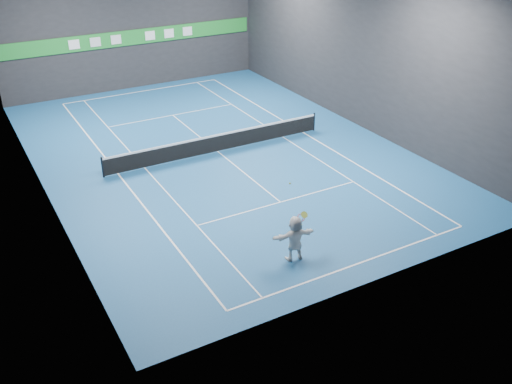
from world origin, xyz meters
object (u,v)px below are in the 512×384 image
tennis_net (218,142)px  player (295,238)px  tennis_racket (301,218)px  tennis_ball (290,183)px

tennis_net → player: bearing=-100.2°
tennis_net → tennis_racket: bearing=-98.7°
player → tennis_ball: size_ratio=25.21×
tennis_net → tennis_racket: (-1.58, -10.37, 1.13)m
tennis_ball → tennis_racket: (0.44, -0.17, -1.49)m
player → tennis_ball: bearing=-46.5°
player → tennis_ball: (-0.16, 0.22, 2.25)m
tennis_racket → tennis_ball: bearing=158.9°
tennis_ball → tennis_racket: size_ratio=0.11×
tennis_racket → tennis_net: bearing=81.3°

